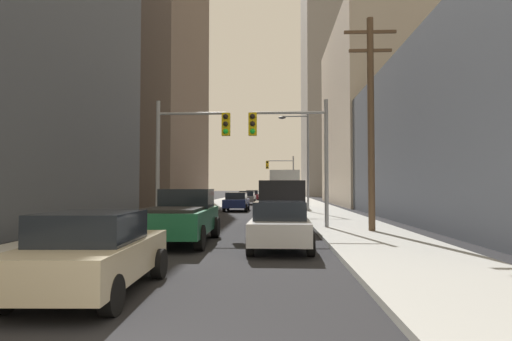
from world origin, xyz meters
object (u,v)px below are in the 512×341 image
cargo_van_black (280,201)px  sedan_beige (93,252)px  traffic_signal_far_right (281,171)px  sedan_grey (247,198)px  pickup_truck_green (182,216)px  sedan_silver (280,225)px  traffic_signal_near_left (189,143)px  sedan_maroon (252,196)px  sedan_navy (237,202)px  traffic_signal_near_right (292,142)px  city_bus (285,187)px

cargo_van_black → sedan_beige: size_ratio=1.23×
traffic_signal_far_right → sedan_grey: bearing=-115.5°
pickup_truck_green → cargo_van_black: cargo_van_black is taller
sedan_silver → traffic_signal_near_left: size_ratio=0.70×
pickup_truck_green → sedan_maroon: bearing=89.9°
sedan_navy → traffic_signal_near_right: traffic_signal_near_right is taller
city_bus → cargo_van_black: bearing=-91.9°
cargo_van_black → traffic_signal_near_right: size_ratio=0.88×
sedan_beige → traffic_signal_near_right: (4.15, 11.88, 3.27)m
cargo_van_black → traffic_signal_near_left: size_ratio=0.88×
sedan_maroon → traffic_signal_near_left: bearing=-91.2°
traffic_signal_near_left → sedan_beige: bearing=-86.9°
city_bus → sedan_navy: size_ratio=2.73×
cargo_van_black → traffic_signal_near_left: traffic_signal_near_left is taller
city_bus → sedan_maroon: 17.32m
sedan_silver → city_bus: bearing=88.4°
sedan_grey → traffic_signal_far_right: traffic_signal_far_right is taller
pickup_truck_green → sedan_grey: 32.98m
traffic_signal_near_left → traffic_signal_far_right: 37.02m
sedan_navy → traffic_signal_near_right: size_ratio=0.71×
sedan_beige → sedan_navy: (0.18, 27.22, 0.00)m
pickup_truck_green → sedan_grey: (0.09, 32.98, -0.16)m
city_bus → sedan_grey: bearing=122.1°
cargo_van_black → traffic_signal_near_right: traffic_signal_near_right is taller
city_bus → traffic_signal_near_left: (-4.92, -21.81, 2.10)m
city_bus → sedan_grey: size_ratio=2.73×
pickup_truck_green → traffic_signal_near_right: traffic_signal_near_right is taller
cargo_van_black → sedan_silver: (-0.08, -7.37, -0.52)m
sedan_beige → sedan_grey: (0.16, 40.25, 0.00)m
sedan_navy → traffic_signal_near_left: bearing=-93.1°
sedan_beige → sedan_silver: same height
cargo_van_black → sedan_grey: cargo_van_black is taller
sedan_navy → sedan_grey: (-0.01, 13.03, 0.00)m
sedan_beige → traffic_signal_near_left: bearing=93.1°
traffic_signal_far_right → sedan_maroon: bearing=154.5°
pickup_truck_green → sedan_beige: pickup_truck_green is taller
sedan_silver → sedan_grey: bearing=95.6°
sedan_beige → sedan_silver: size_ratio=1.01×
traffic_signal_near_left → traffic_signal_near_right: same height
sedan_silver → traffic_signal_far_right: bearing=89.2°
city_bus → sedan_silver: city_bus is taller
city_bus → sedan_grey: city_bus is taller
traffic_signal_near_left → cargo_van_black: bearing=16.8°
sedan_maroon → traffic_signal_near_left: (-0.82, -38.60, 3.26)m
traffic_signal_near_left → sedan_silver: bearing=-55.7°
traffic_signal_far_right → traffic_signal_near_left: bearing=-97.4°
sedan_silver → traffic_signal_near_right: size_ratio=0.70×
cargo_van_black → traffic_signal_far_right: traffic_signal_far_right is taller
city_bus → sedan_beige: city_bus is taller
cargo_van_black → traffic_signal_near_left: 5.21m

